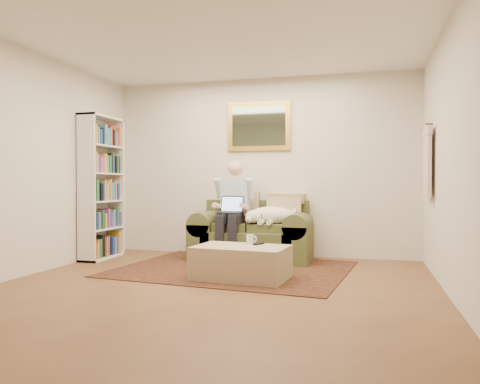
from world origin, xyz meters
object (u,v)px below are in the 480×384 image
at_px(seated_man, 232,211).
at_px(coffee_mug, 250,239).
at_px(bookshelf, 102,187).
at_px(sleeping_dog, 272,215).
at_px(ottoman, 241,263).
at_px(sofa, 252,239).
at_px(laptop, 231,208).

relative_size(seated_man, coffee_mug, 13.69).
relative_size(seated_man, bookshelf, 0.68).
distance_m(sleeping_dog, ottoman, 1.34).
bearing_deg(coffee_mug, ottoman, -97.62).
bearing_deg(sofa, seated_man, -148.55).
bearing_deg(bookshelf, ottoman, -21.39).
relative_size(ottoman, coffee_mug, 10.07).
height_order(laptop, bookshelf, bookshelf).
height_order(sleeping_dog, ottoman, sleeping_dog).
height_order(seated_man, sleeping_dog, seated_man).
height_order(ottoman, bookshelf, bookshelf).
bearing_deg(laptop, sofa, 41.02).
relative_size(sofa, ottoman, 1.62).
bearing_deg(bookshelf, seated_man, 9.45).
xyz_separation_m(seated_man, coffee_mug, (0.48, -0.94, -0.27)).
distance_m(sofa, coffee_mug, 1.12).
relative_size(sleeping_dog, ottoman, 0.67).
bearing_deg(seated_man, ottoman, -69.42).
distance_m(ottoman, coffee_mug, 0.35).
bearing_deg(sofa, bookshelf, -167.65).
relative_size(sleeping_dog, coffee_mug, 6.70).
distance_m(laptop, sleeping_dog, 0.56).
xyz_separation_m(sofa, bookshelf, (-2.07, -0.45, 0.72)).
bearing_deg(bookshelf, sleeping_dog, 8.93).
bearing_deg(sleeping_dog, bookshelf, -171.07).
xyz_separation_m(seated_man, bookshelf, (-1.83, -0.30, 0.32)).
height_order(sofa, coffee_mug, sofa).
height_order(laptop, coffee_mug, laptop).
xyz_separation_m(sofa, seated_man, (-0.24, -0.15, 0.40)).
height_order(seated_man, coffee_mug, seated_man).
bearing_deg(sleeping_dog, ottoman, -93.92).
bearing_deg(ottoman, bookshelf, 158.61).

